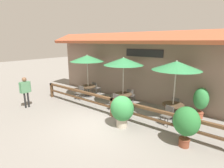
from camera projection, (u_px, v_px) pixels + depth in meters
The scene contains 19 objects.
ground_plane at pixel (98, 124), 7.97m from camera, with size 60.00×60.00×0.00m, color gray.
building_facade at pixel (143, 67), 10.60m from camera, with size 14.28×1.49×4.23m.
patio_railing at pixel (112, 103), 8.61m from camera, with size 10.40×0.14×0.95m.
patio_umbrella_near at pixel (87, 58), 11.35m from camera, with size 2.23×2.23×2.83m.
dining_table_near at pixel (88, 88), 11.83m from camera, with size 1.04×1.04×0.72m.
chair_near_streetside at pixel (80, 92), 11.30m from camera, with size 0.46×0.46×0.85m.
chair_near_wallside at pixel (96, 87), 12.41m from camera, with size 0.43×0.43×0.85m.
patio_umbrella_middle at pixel (123, 61), 9.65m from camera, with size 2.23×2.23×2.83m.
dining_table_middle at pixel (123, 96), 10.13m from camera, with size 1.04×1.04×0.72m.
chair_middle_streetside at pixel (115, 101), 9.58m from camera, with size 0.43×0.43×0.85m.
chair_middle_wallside at pixel (131, 95), 10.71m from camera, with size 0.51×0.51×0.85m.
patio_umbrella_far at pixel (176, 66), 7.96m from camera, with size 2.23×2.23×2.83m.
dining_table_far at pixel (173, 107), 8.44m from camera, with size 1.04×1.04×0.72m.
chair_far_streetside at pixel (168, 115), 7.83m from camera, with size 0.50×0.50×0.85m.
chair_far_wallside at pixel (177, 104), 9.11m from camera, with size 0.51×0.51×0.85m.
potted_plant_tall_tropical at pixel (122, 110), 7.53m from camera, with size 1.04×0.94×1.40m.
potted_plant_corner_fern at pixel (186, 123), 6.06m from camera, with size 0.91×0.82×1.50m.
potted_plant_small_flowering at pixel (201, 100), 8.40m from camera, with size 0.70×0.63×1.53m.
pedestrian at pixel (25, 88), 9.69m from camera, with size 0.30×0.61×1.76m.
Camera 1 is at (4.99, -5.38, 3.68)m, focal length 28.00 mm.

